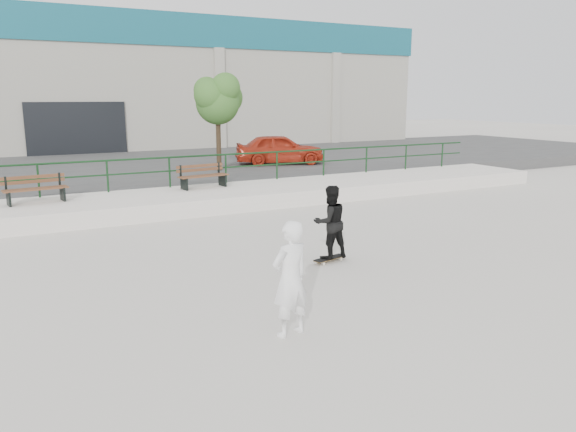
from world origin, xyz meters
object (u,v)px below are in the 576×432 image
red_car (280,149)px  skateboard (329,258)px  seated_skater (290,279)px  bench_right (203,176)px  standing_skater (330,222)px  tree (218,98)px  bench_left (35,189)px

red_car → skateboard: 13.68m
skateboard → seated_skater: 3.94m
bench_right → skateboard: (0.02, -7.81, -0.81)m
standing_skater → red_car: bearing=-111.0°
skateboard → standing_skater: (0.00, 0.00, 0.80)m
red_car → standing_skater: 13.64m
tree → red_car: 3.97m
tree → standing_skater: 12.24m
skateboard → seated_skater: (-2.53, -2.91, 0.80)m
bench_left → red_car: 11.62m
skateboard → bench_left: bearing=111.7°
bench_left → standing_skater: (5.13, -7.47, -0.02)m
red_car → skateboard: bearing=174.8°
bench_right → tree: tree is taller
skateboard → standing_skater: size_ratio=0.52×
bench_left → seated_skater: bearing=-82.6°
bench_right → seated_skater: seated_skater is taller
bench_left → standing_skater: size_ratio=1.13×
red_car → seated_skater: red_car is taller
bench_right → skateboard: 7.85m
bench_right → seated_skater: 11.01m
skateboard → red_car: bearing=54.3°
seated_skater → bench_right: bearing=-114.9°
bench_left → standing_skater: bearing=-62.2°
bench_left → bench_right: 5.12m
tree → seated_skater: (-4.67, -14.69, -2.55)m
red_car → bench_left: bearing=133.7°
bench_right → seated_skater: size_ratio=1.00×
red_car → standing_skater: size_ratio=2.53×
red_car → standing_skater: (-5.32, -12.56, -0.30)m
bench_right → standing_skater: size_ratio=1.12×
tree → skateboard: bearing=-100.3°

